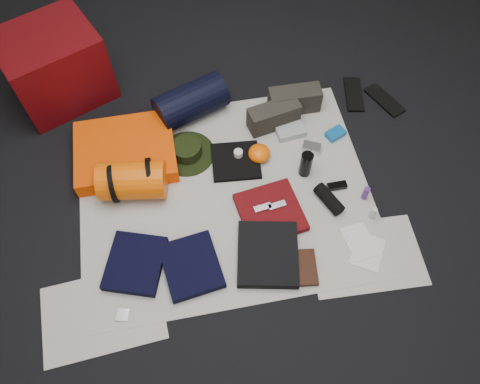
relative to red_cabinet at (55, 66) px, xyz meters
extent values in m
cube|color=black|center=(0.87, -0.93, -0.24)|extent=(4.50, 4.50, 0.02)
cube|color=silver|center=(0.87, -0.93, -0.22)|extent=(1.60, 1.30, 0.01)
cube|color=silver|center=(0.17, -1.48, -0.22)|extent=(0.61, 0.44, 0.00)
cube|color=silver|center=(1.52, -1.43, -0.22)|extent=(0.60, 0.43, 0.00)
cube|color=#540609|center=(0.00, 0.00, 0.00)|extent=(0.68, 0.64, 0.45)
cube|color=#F84902|center=(0.35, -0.58, -0.17)|extent=(0.56, 0.46, 0.10)
cylinder|color=#EC5503|center=(0.38, -0.82, -0.12)|extent=(0.38, 0.26, 0.21)
cylinder|color=black|center=(0.28, -0.82, -0.11)|extent=(0.02, 0.22, 0.22)
cylinder|color=black|center=(0.48, -0.82, -0.11)|extent=(0.03, 0.22, 0.22)
cylinder|color=black|center=(0.77, -0.33, -0.11)|extent=(0.47, 0.36, 0.22)
cylinder|color=black|center=(0.70, -0.62, -0.22)|extent=(0.41, 0.41, 0.01)
cylinder|color=black|center=(0.70, -0.62, -0.17)|extent=(0.17, 0.17, 0.08)
cube|color=#2C2922|center=(1.24, -0.50, -0.14)|extent=(0.33, 0.18, 0.15)
cube|color=#2C2922|center=(1.39, -0.40, -0.14)|extent=(0.31, 0.12, 0.16)
cube|color=black|center=(1.80, -0.36, -0.22)|extent=(0.16, 0.29, 0.02)
cube|color=black|center=(1.97, -0.45, -0.22)|extent=(0.20, 0.29, 0.02)
cube|color=black|center=(0.35, -1.26, -0.20)|extent=(0.36, 0.38, 0.05)
cube|color=black|center=(0.63, -1.33, -0.20)|extent=(0.31, 0.35, 0.05)
cube|color=black|center=(1.02, -1.34, -0.19)|extent=(0.37, 0.41, 0.05)
cube|color=black|center=(0.96, -0.74, -0.21)|extent=(0.30, 0.28, 0.03)
cube|color=#56090C|center=(1.09, -1.10, -0.20)|extent=(0.37, 0.37, 0.04)
ellipsoid|color=#EC5503|center=(1.10, -0.73, -0.18)|extent=(0.16, 0.16, 0.08)
cube|color=#939B94|center=(1.32, -0.58, -0.20)|extent=(0.18, 0.14, 0.04)
cylinder|color=black|center=(1.34, -0.88, -0.14)|extent=(0.08, 0.08, 0.17)
cylinder|color=black|center=(1.41, -1.09, -0.18)|extent=(0.14, 0.20, 0.07)
cube|color=silver|center=(1.42, -0.73, -0.20)|extent=(0.12, 0.10, 0.04)
cube|color=#0F5497|center=(1.59, -0.66, -0.20)|extent=(0.13, 0.11, 0.04)
cylinder|color=#51277F|center=(1.62, -1.10, -0.17)|extent=(0.04, 0.04, 0.09)
cylinder|color=#BAC0BB|center=(1.62, -1.22, -0.18)|extent=(0.04, 0.04, 0.09)
cube|color=black|center=(1.19, -1.44, -0.21)|extent=(0.15, 0.21, 0.03)
cube|color=silver|center=(1.51, -1.36, -0.22)|extent=(0.16, 0.22, 0.01)
cube|color=silver|center=(1.53, -1.41, -0.22)|extent=(0.23, 0.25, 0.01)
cube|color=black|center=(1.49, -1.01, -0.21)|extent=(0.11, 0.04, 0.03)
cube|color=silver|center=(0.26, -1.51, -0.22)|extent=(0.07, 0.07, 0.01)
cylinder|color=silver|center=(0.98, -0.71, -0.18)|extent=(0.05, 0.05, 0.03)
cube|color=silver|center=(1.05, -1.08, -0.17)|extent=(0.10, 0.05, 0.01)
cube|color=silver|center=(1.13, -1.08, -0.17)|extent=(0.10, 0.05, 0.01)
camera|label=1|loc=(0.71, -2.23, 2.03)|focal=35.00mm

